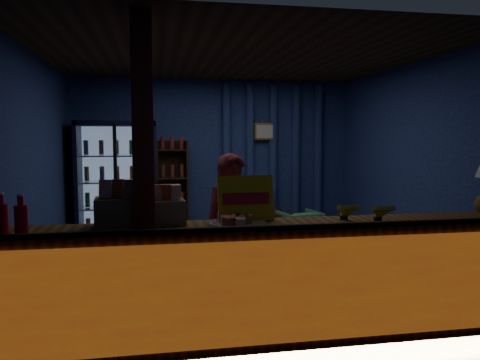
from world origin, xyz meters
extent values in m
plane|color=#515154|center=(0.00, 0.00, 0.00)|extent=(4.60, 4.60, 0.00)
plane|color=navy|center=(0.00, 2.20, 1.30)|extent=(4.60, 0.00, 4.60)
plane|color=navy|center=(0.00, -2.20, 1.30)|extent=(4.60, 0.00, 4.60)
plane|color=navy|center=(-2.30, 0.00, 1.30)|extent=(0.00, 4.40, 4.40)
plane|color=navy|center=(2.30, 0.00, 1.30)|extent=(0.00, 4.40, 4.40)
plane|color=#472D19|center=(0.00, 0.00, 2.60)|extent=(4.60, 4.60, 0.00)
cube|color=brown|center=(0.00, -1.90, 0.47)|extent=(4.40, 0.55, 0.95)
cube|color=red|center=(0.00, -2.19, 0.47)|extent=(4.35, 0.02, 0.81)
cube|color=#311E0F|center=(0.00, -2.17, 0.97)|extent=(4.40, 0.04, 0.04)
cube|color=maroon|center=(-1.05, -1.90, 1.30)|extent=(0.16, 0.16, 2.60)
cube|color=black|center=(-1.55, 2.12, 0.95)|extent=(1.20, 0.06, 1.90)
cube|color=black|center=(-2.12, 1.85, 0.95)|extent=(0.06, 0.60, 1.90)
cube|color=black|center=(-0.98, 1.85, 0.95)|extent=(0.06, 0.60, 1.90)
cube|color=black|center=(-1.55, 1.85, 1.86)|extent=(1.20, 0.60, 0.08)
cube|color=black|center=(-1.55, 1.85, 0.04)|extent=(1.20, 0.60, 0.08)
cube|color=#99B2D8|center=(-1.55, 2.07, 0.95)|extent=(1.08, 0.02, 1.74)
cube|color=white|center=(-1.55, 1.57, 0.95)|extent=(1.12, 0.02, 1.78)
cube|color=black|center=(-1.55, 1.55, 0.95)|extent=(0.05, 0.05, 1.80)
cube|color=silver|center=(-1.55, 1.85, 0.17)|extent=(1.08, 0.48, 0.02)
cylinder|color=#A74A17|center=(-2.00, 1.85, 0.30)|extent=(0.07, 0.07, 0.22)
cylinder|color=#1C7221|center=(-1.77, 1.85, 0.30)|extent=(0.07, 0.07, 0.22)
cylinder|color=#B38E1B|center=(-1.55, 1.85, 0.30)|extent=(0.07, 0.07, 0.22)
cylinder|color=#251752|center=(-1.32, 1.85, 0.30)|extent=(0.07, 0.07, 0.22)
cylinder|color=maroon|center=(-1.10, 1.85, 0.30)|extent=(0.07, 0.07, 0.22)
cube|color=silver|center=(-1.55, 1.85, 0.57)|extent=(1.08, 0.48, 0.02)
cylinder|color=#1C7221|center=(-2.00, 1.85, 0.70)|extent=(0.07, 0.07, 0.22)
cylinder|color=#B38E1B|center=(-1.77, 1.85, 0.70)|extent=(0.07, 0.07, 0.22)
cylinder|color=#251752|center=(-1.55, 1.85, 0.70)|extent=(0.07, 0.07, 0.22)
cylinder|color=maroon|center=(-1.32, 1.85, 0.70)|extent=(0.07, 0.07, 0.22)
cylinder|color=#A74A17|center=(-1.10, 1.85, 0.70)|extent=(0.07, 0.07, 0.22)
cube|color=silver|center=(-1.55, 1.85, 0.97)|extent=(1.08, 0.48, 0.02)
cylinder|color=#B38E1B|center=(-2.00, 1.85, 1.10)|extent=(0.07, 0.07, 0.22)
cylinder|color=#251752|center=(-1.77, 1.85, 1.10)|extent=(0.07, 0.07, 0.22)
cylinder|color=maroon|center=(-1.55, 1.85, 1.10)|extent=(0.07, 0.07, 0.22)
cylinder|color=#A74A17|center=(-1.32, 1.85, 1.10)|extent=(0.07, 0.07, 0.22)
cylinder|color=#1C7221|center=(-1.10, 1.85, 1.10)|extent=(0.07, 0.07, 0.22)
cube|color=silver|center=(-1.55, 1.85, 1.37)|extent=(1.08, 0.48, 0.02)
cylinder|color=#251752|center=(-2.00, 1.85, 1.50)|extent=(0.07, 0.07, 0.22)
cylinder|color=maroon|center=(-1.77, 1.85, 1.50)|extent=(0.07, 0.07, 0.22)
cylinder|color=#A74A17|center=(-1.55, 1.85, 1.50)|extent=(0.07, 0.07, 0.22)
cylinder|color=#1C7221|center=(-1.32, 1.85, 1.50)|extent=(0.07, 0.07, 0.22)
cylinder|color=#B38E1B|center=(-1.10, 1.85, 1.50)|extent=(0.07, 0.07, 0.22)
cube|color=#311E0F|center=(-0.70, 2.15, 0.80)|extent=(0.50, 0.02, 1.60)
cube|color=#311E0F|center=(-0.93, 2.02, 0.80)|extent=(0.03, 0.28, 1.60)
cube|color=#311E0F|center=(-0.46, 2.02, 0.80)|extent=(0.03, 0.28, 1.60)
cube|color=#311E0F|center=(-0.70, 2.02, 0.10)|extent=(0.46, 0.26, 0.02)
cube|color=#311E0F|center=(-0.70, 2.02, 0.55)|extent=(0.46, 0.26, 0.02)
cube|color=#311E0F|center=(-0.70, 2.02, 1.00)|extent=(0.46, 0.26, 0.02)
cube|color=#311E0F|center=(-0.70, 2.02, 1.45)|extent=(0.46, 0.26, 0.02)
cylinder|color=navy|center=(0.20, 2.14, 1.30)|extent=(0.14, 0.14, 2.50)
cylinder|color=navy|center=(0.60, 2.14, 1.30)|extent=(0.14, 0.14, 2.50)
cylinder|color=navy|center=(1.00, 2.14, 1.30)|extent=(0.14, 0.14, 2.50)
cylinder|color=navy|center=(1.40, 2.14, 1.30)|extent=(0.14, 0.14, 2.50)
cylinder|color=navy|center=(1.80, 2.14, 1.30)|extent=(0.14, 0.14, 2.50)
cube|color=gold|center=(0.85, 2.10, 1.75)|extent=(0.36, 0.03, 0.28)
cube|color=silver|center=(0.85, 2.08, 1.75)|extent=(0.30, 0.01, 0.22)
imported|color=maroon|center=(-0.26, -1.33, 0.75)|extent=(0.56, 0.38, 1.51)
imported|color=#57AF70|center=(1.20, 1.26, 0.27)|extent=(0.67, 0.68, 0.54)
cube|color=#311E0F|center=(0.92, 1.48, 0.23)|extent=(0.58, 0.47, 0.47)
cylinder|color=#311E0F|center=(0.92, 1.48, 0.51)|extent=(0.09, 0.09, 0.09)
cube|color=#E3BA0B|center=(-0.22, -1.72, 1.14)|extent=(0.48, 0.12, 0.38)
cube|color=red|center=(-0.22, -1.74, 1.14)|extent=(0.40, 0.05, 0.10)
cylinder|color=red|center=(-2.07, -1.94, 1.06)|extent=(0.09, 0.09, 0.22)
cylinder|color=red|center=(-2.07, -1.94, 1.21)|extent=(0.04, 0.04, 0.08)
cylinder|color=white|center=(-2.07, -1.94, 1.24)|extent=(0.05, 0.05, 0.02)
cylinder|color=red|center=(-1.91, -2.02, 1.06)|extent=(0.09, 0.09, 0.22)
cylinder|color=red|center=(-1.91, -2.02, 1.21)|extent=(0.04, 0.04, 0.08)
cylinder|color=white|center=(-1.91, -2.02, 1.24)|extent=(0.05, 0.05, 0.02)
cube|color=#977C49|center=(-1.25, -1.81, 1.06)|extent=(0.37, 0.31, 0.23)
cube|color=#CD612D|center=(-1.34, -1.82, 1.25)|extent=(0.10, 0.07, 0.15)
cube|color=#B46C21|center=(-1.25, -1.81, 1.25)|extent=(0.10, 0.07, 0.15)
cube|color=#CD612D|center=(-1.16, -1.81, 1.25)|extent=(0.10, 0.07, 0.15)
cube|color=#977C49|center=(-0.89, -1.75, 1.05)|extent=(0.32, 0.28, 0.20)
cube|color=#CD612D|center=(-0.96, -1.75, 1.21)|extent=(0.08, 0.06, 0.13)
cube|color=#B46C21|center=(-0.89, -1.75, 1.21)|extent=(0.08, 0.06, 0.13)
cube|color=#CD612D|center=(-0.81, -1.74, 1.21)|extent=(0.08, 0.06, 0.13)
cylinder|color=silver|center=(-0.32, -1.91, 0.96)|extent=(0.47, 0.47, 0.03)
cube|color=#CD612D|center=(-0.23, -1.91, 1.00)|extent=(0.10, 0.07, 0.05)
cube|color=#B46C21|center=(-0.25, -1.84, 1.00)|extent=(0.12, 0.12, 0.05)
cube|color=#CD612D|center=(-0.32, -1.81, 1.00)|extent=(0.07, 0.10, 0.05)
cube|color=#B46C21|center=(-0.38, -1.84, 1.00)|extent=(0.12, 0.12, 0.05)
cube|color=#CD612D|center=(-0.41, -1.91, 1.00)|extent=(0.10, 0.07, 0.05)
cube|color=#B46C21|center=(-0.38, -1.97, 1.00)|extent=(0.12, 0.12, 0.05)
cube|color=#CD612D|center=(-0.32, -2.00, 1.00)|extent=(0.07, 0.10, 0.05)
cube|color=#B46C21|center=(-0.25, -1.97, 1.00)|extent=(0.12, 0.12, 0.05)
camera|label=1|loc=(-0.95, -5.55, 1.65)|focal=35.00mm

